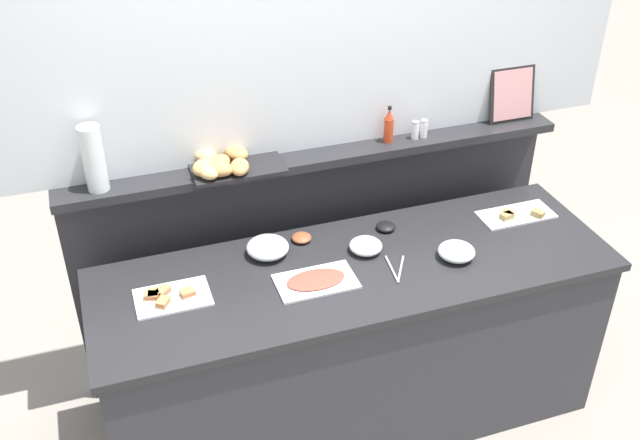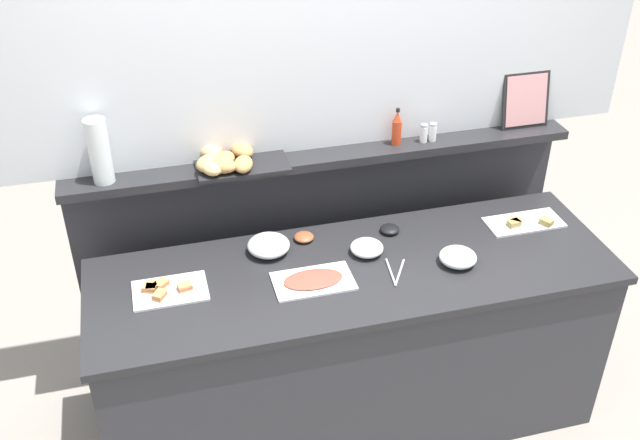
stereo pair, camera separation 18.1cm
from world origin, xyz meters
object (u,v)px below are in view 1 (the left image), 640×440
cold_cuts_platter (316,281)px  bread_basket (221,163)px  glass_bowl_medium (456,252)px  salt_shaker (415,130)px  condiment_bowl_cream (386,227)px  glass_bowl_small (366,246)px  water_carafe (94,159)px  sandwich_platter_front (170,297)px  pepper_shaker (424,129)px  hot_sauce_bottle (389,126)px  serving_tongs (396,270)px  condiment_bowl_teal (302,238)px  sandwich_platter_rear (516,215)px  glass_bowl_large (268,248)px  framed_picture (512,94)px

cold_cuts_platter → bread_basket: bread_basket is taller
glass_bowl_medium → salt_shaker: salt_shaker is taller
condiment_bowl_cream → glass_bowl_small: bearing=-139.3°
water_carafe → bread_basket: bearing=-0.9°
condiment_bowl_cream → bread_basket: (-0.69, 0.23, 0.33)m
sandwich_platter_front → glass_bowl_medium: size_ratio=1.86×
glass_bowl_small → pepper_shaker: bearing=40.8°
glass_bowl_medium → condiment_bowl_cream: 0.36m
sandwich_platter_front → condiment_bowl_cream: 1.03m
sandwich_platter_front → water_carafe: size_ratio=1.05×
glass_bowl_small → condiment_bowl_cream: 0.20m
hot_sauce_bottle → pepper_shaker: size_ratio=2.02×
condiment_bowl_cream → serving_tongs: size_ratio=0.47×
condiment_bowl_teal → bread_basket: bearing=147.2°
sandwich_platter_rear → water_carafe: bearing=169.6°
sandwich_platter_front → salt_shaker: salt_shaker is taller
glass_bowl_small → bread_basket: bearing=146.1°
cold_cuts_platter → serving_tongs: 0.35m
condiment_bowl_cream → serving_tongs: (-0.08, -0.30, -0.01)m
sandwich_platter_front → glass_bowl_small: (0.86, 0.05, 0.02)m
water_carafe → salt_shaker: bearing=0.0°
sandwich_platter_rear → glass_bowl_small: 0.77m
glass_bowl_large → condiment_bowl_teal: glass_bowl_large is taller
sandwich_platter_rear → condiment_bowl_teal: (-1.01, 0.13, 0.01)m
condiment_bowl_teal → cold_cuts_platter: bearing=-96.7°
cold_cuts_platter → glass_bowl_small: glass_bowl_small is taller
sandwich_platter_rear → water_carafe: water_carafe is taller
sandwich_platter_rear → condiment_bowl_cream: 0.63m
sandwich_platter_rear → salt_shaker: bearing=139.5°
glass_bowl_small → condiment_bowl_teal: bearing=144.8°
glass_bowl_medium → bread_basket: size_ratio=0.38×
glass_bowl_large → sandwich_platter_rear: bearing=-3.9°
glass_bowl_small → bread_basket: 0.72m
condiment_bowl_teal → serving_tongs: size_ratio=0.48×
salt_shaker → condiment_bowl_cream: bearing=-134.2°
glass_bowl_large → bread_basket: bread_basket is taller
condiment_bowl_teal → glass_bowl_large: bearing=-162.7°
glass_bowl_medium → serving_tongs: size_ratio=0.86×
condiment_bowl_teal → serving_tongs: 0.46m
condiment_bowl_teal → salt_shaker: (0.62, 0.20, 0.34)m
sandwich_platter_front → serving_tongs: bearing=-7.4°
condiment_bowl_cream → bread_basket: 0.80m
serving_tongs → condiment_bowl_teal: bearing=132.2°
condiment_bowl_teal → framed_picture: framed_picture is taller
sandwich_platter_rear → cold_cuts_platter: 1.06m
sandwich_platter_front → cold_cuts_platter: (0.58, -0.09, -0.00)m
glass_bowl_medium → condiment_bowl_cream: size_ratio=1.82×
condiment_bowl_teal → framed_picture: (1.14, 0.24, 0.43)m
condiment_bowl_teal → water_carafe: (-0.81, 0.20, 0.44)m
sandwich_platter_rear → glass_bowl_large: size_ratio=1.91×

